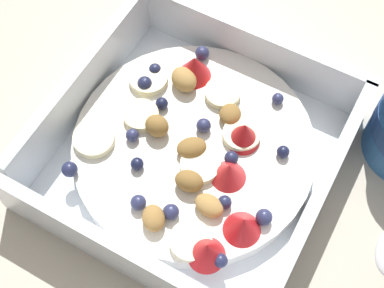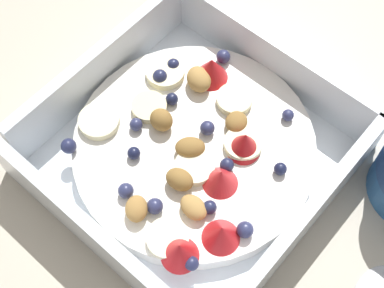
% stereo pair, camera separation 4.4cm
% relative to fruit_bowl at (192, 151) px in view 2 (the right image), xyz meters
% --- Properties ---
extents(ground_plane, '(2.40, 2.40, 0.00)m').
position_rel_fruit_bowl_xyz_m(ground_plane, '(0.01, 0.00, -0.02)').
color(ground_plane, beige).
extents(fruit_bowl, '(0.23, 0.23, 0.06)m').
position_rel_fruit_bowl_xyz_m(fruit_bowl, '(0.00, 0.00, 0.00)').
color(fruit_bowl, white).
rests_on(fruit_bowl, ground).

